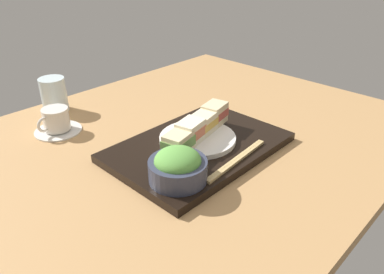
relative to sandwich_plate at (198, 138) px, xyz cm
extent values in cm
cube|color=tan|center=(-3.36, 6.51, -4.24)|extent=(140.00, 100.00, 3.00)
cube|color=black|center=(-1.00, -1.20, -1.69)|extent=(44.19, 29.95, 2.11)
cylinder|color=silver|center=(0.00, 0.00, 0.00)|extent=(19.69, 19.69, 1.26)
cube|color=beige|center=(-8.83, -1.94, 1.24)|extent=(7.72, 6.26, 1.21)
cube|color=#669347|center=(-8.83, -1.94, 3.07)|extent=(8.20, 6.68, 2.45)
cube|color=beige|center=(-8.83, -1.94, 4.90)|extent=(7.72, 6.26, 1.21)
cube|color=#EFE5C1|center=(-2.94, -0.65, 1.42)|extent=(7.72, 6.26, 1.57)
cube|color=#CC6B4C|center=(-2.94, -0.65, 3.44)|extent=(7.89, 6.46, 2.47)
cube|color=#EFE5C1|center=(-2.94, -0.65, 5.46)|extent=(7.72, 6.26, 1.57)
cube|color=beige|center=(2.94, 0.65, 1.42)|extent=(7.72, 6.26, 1.58)
cube|color=gold|center=(2.94, 0.65, 3.19)|extent=(8.00, 6.44, 1.95)
cube|color=beige|center=(2.94, 0.65, 4.95)|extent=(7.72, 6.26, 1.58)
cube|color=beige|center=(8.83, 1.94, 1.49)|extent=(7.72, 6.26, 1.72)
cube|color=#B74C42|center=(8.83, 1.94, 3.45)|extent=(8.04, 6.37, 2.20)
cube|color=beige|center=(8.83, 1.94, 5.40)|extent=(7.72, 6.26, 1.72)
cylinder|color=#33384C|center=(-15.73, -8.81, 1.71)|extent=(12.73, 12.73, 4.69)
ellipsoid|color=#5B9E42|center=(-15.73, -8.81, 4.06)|extent=(10.08, 10.08, 5.54)
cube|color=tan|center=(-1.04, -13.84, -0.28)|extent=(22.90, 2.46, 0.70)
cube|color=tan|center=(-1.10, -13.10, -0.28)|extent=(22.90, 2.46, 0.70)
cylinder|color=silver|center=(-20.39, 34.77, -2.34)|extent=(13.01, 13.01, 0.80)
cylinder|color=silver|center=(-20.39, 34.77, 1.15)|extent=(7.21, 7.21, 6.18)
cylinder|color=#382111|center=(-20.39, 34.77, 3.84)|extent=(6.63, 6.63, 0.40)
torus|color=silver|center=(-24.49, 33.83, 1.15)|extent=(4.33, 1.73, 4.26)
cylinder|color=silver|center=(-13.50, 48.32, 2.58)|extent=(7.80, 7.80, 10.64)
camera|label=1|loc=(-61.83, -56.89, 45.81)|focal=34.79mm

